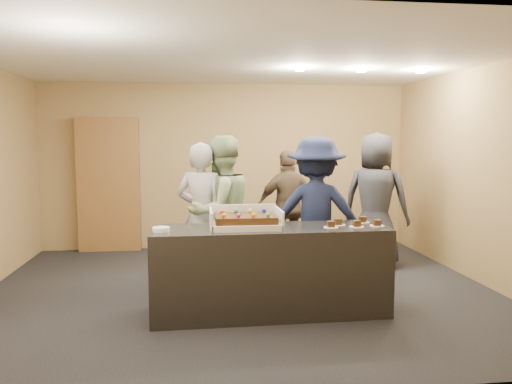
# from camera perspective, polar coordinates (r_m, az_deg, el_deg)

# --- Properties ---
(room) EXTENTS (6.04, 6.00, 2.70)m
(room) POSITION_cam_1_polar(r_m,az_deg,el_deg) (5.81, -1.77, 1.66)
(room) COLOR black
(room) RESTS_ON ground
(serving_counter) EXTENTS (2.41, 0.73, 0.90)m
(serving_counter) POSITION_cam_1_polar(r_m,az_deg,el_deg) (5.19, 1.60, -8.96)
(serving_counter) COLOR black
(serving_counter) RESTS_ON floor
(storage_cabinet) EXTENTS (0.97, 0.15, 2.14)m
(storage_cabinet) POSITION_cam_1_polar(r_m,az_deg,el_deg) (8.33, -16.48, 0.80)
(storage_cabinet) COLOR brown
(storage_cabinet) RESTS_ON floor
(cake_box) EXTENTS (0.71, 0.49, 0.21)m
(cake_box) POSITION_cam_1_polar(r_m,az_deg,el_deg) (5.08, -1.24, -3.55)
(cake_box) COLOR white
(cake_box) RESTS_ON serving_counter
(sheet_cake) EXTENTS (0.61, 0.42, 0.12)m
(sheet_cake) POSITION_cam_1_polar(r_m,az_deg,el_deg) (5.04, -1.22, -3.04)
(sheet_cake) COLOR #351D0C
(sheet_cake) RESTS_ON cake_box
(plate_stack) EXTENTS (0.17, 0.17, 0.04)m
(plate_stack) POSITION_cam_1_polar(r_m,az_deg,el_deg) (4.95, -10.81, -4.21)
(plate_stack) COLOR white
(plate_stack) RESTS_ON serving_counter
(slice_a) EXTENTS (0.15, 0.15, 0.07)m
(slice_a) POSITION_cam_1_polar(r_m,az_deg,el_deg) (5.12, 8.57, -3.80)
(slice_a) COLOR white
(slice_a) RESTS_ON serving_counter
(slice_b) EXTENTS (0.15, 0.15, 0.07)m
(slice_b) POSITION_cam_1_polar(r_m,az_deg,el_deg) (5.27, 9.39, -3.53)
(slice_b) COLOR white
(slice_b) RESTS_ON serving_counter
(slice_c) EXTENTS (0.15, 0.15, 0.07)m
(slice_c) POSITION_cam_1_polar(r_m,az_deg,el_deg) (5.20, 11.44, -3.70)
(slice_c) COLOR white
(slice_c) RESTS_ON serving_counter
(slice_d) EXTENTS (0.15, 0.15, 0.07)m
(slice_d) POSITION_cam_1_polar(r_m,az_deg,el_deg) (5.49, 12.07, -3.21)
(slice_d) COLOR white
(slice_d) RESTS_ON serving_counter
(slice_e) EXTENTS (0.15, 0.15, 0.07)m
(slice_e) POSITION_cam_1_polar(r_m,az_deg,el_deg) (5.30, 13.67, -3.57)
(slice_e) COLOR white
(slice_e) RESTS_ON serving_counter
(person_server_grey) EXTENTS (0.76, 0.65, 1.76)m
(person_server_grey) POSITION_cam_1_polar(r_m,az_deg,el_deg) (6.03, -6.20, -2.72)
(person_server_grey) COLOR #A6A6AC
(person_server_grey) RESTS_ON floor
(person_sage_man) EXTENTS (1.13, 1.08, 1.84)m
(person_sage_man) POSITION_cam_1_polar(r_m,az_deg,el_deg) (6.04, -4.05, -2.30)
(person_sage_man) COLOR #93AD7C
(person_sage_man) RESTS_ON floor
(person_navy_man) EXTENTS (1.29, 0.90, 1.82)m
(person_navy_man) POSITION_cam_1_polar(r_m,az_deg,el_deg) (5.91, 6.86, -2.58)
(person_navy_man) COLOR #171E3E
(person_navy_man) RESTS_ON floor
(person_brown_extra) EXTENTS (1.00, 0.50, 1.64)m
(person_brown_extra) POSITION_cam_1_polar(r_m,az_deg,el_deg) (7.26, 3.73, -1.69)
(person_brown_extra) COLOR #4E3C2B
(person_brown_extra) RESTS_ON floor
(person_dark_suit) EXTENTS (1.10, 1.02, 1.89)m
(person_dark_suit) POSITION_cam_1_polar(r_m,az_deg,el_deg) (7.21, 13.53, -0.88)
(person_dark_suit) COLOR #29292E
(person_dark_suit) RESTS_ON floor
(ceiling_spotlights) EXTENTS (1.72, 0.12, 0.03)m
(ceiling_spotlights) POSITION_cam_1_polar(r_m,az_deg,el_deg) (6.68, 11.95, 13.44)
(ceiling_spotlights) COLOR #FFEAC6
(ceiling_spotlights) RESTS_ON ceiling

